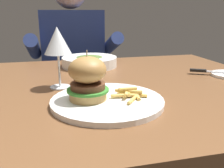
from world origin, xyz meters
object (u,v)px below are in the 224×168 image
at_px(soup_bowl, 89,61).
at_px(burger_sandwich, 88,78).
at_px(main_plate, 107,101).
at_px(table_knife, 215,72).
at_px(diner_person, 74,79).
at_px(wine_glass, 58,42).

bearing_deg(soup_bowl, burger_sandwich, -99.20).
relative_size(main_plate, soup_bowl, 1.24).
bearing_deg(table_knife, main_plate, -156.75).
height_order(main_plate, table_knife, table_knife).
height_order(table_knife, soup_bowl, soup_bowl).
relative_size(main_plate, table_knife, 1.43).
relative_size(main_plate, burger_sandwich, 2.31).
relative_size(soup_bowl, diner_person, 0.20).
bearing_deg(main_plate, burger_sandwich, 169.90).
xyz_separation_m(burger_sandwich, soup_bowl, (0.07, 0.46, -0.05)).
distance_m(main_plate, burger_sandwich, 0.08).
bearing_deg(diner_person, main_plate, -89.40).
distance_m(main_plate, table_knife, 0.50).
bearing_deg(main_plate, table_knife, 23.25).
bearing_deg(diner_person, table_knife, -56.66).
relative_size(table_knife, soup_bowl, 0.86).
relative_size(table_knife, diner_person, 0.18).
xyz_separation_m(burger_sandwich, wine_glass, (-0.06, 0.17, 0.07)).
bearing_deg(main_plate, diner_person, 90.60).
height_order(wine_glass, table_knife, wine_glass).
xyz_separation_m(wine_glass, diner_person, (0.10, 0.74, -0.32)).
relative_size(burger_sandwich, soup_bowl, 0.54).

